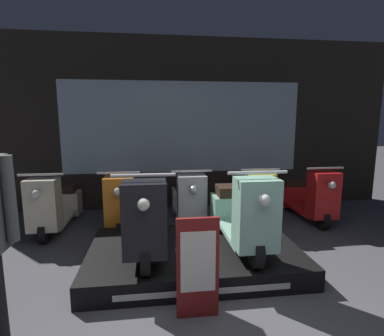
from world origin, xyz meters
name	(u,v)px	position (x,y,z in m)	size (l,w,h in m)	color
shop_wall_back	(183,125)	(0.00, 3.82, 1.60)	(8.14, 0.09, 3.20)	#28231E
display_platform	(194,256)	(-0.12, 1.38, 0.12)	(2.42, 1.48, 0.24)	black
scooter_display_left	(146,218)	(-0.66, 1.33, 0.63)	(0.59, 1.55, 0.98)	black
scooter_display_right	(241,214)	(0.43, 1.33, 0.63)	(0.59, 1.55, 0.98)	black
scooter_backrow_0	(56,205)	(-2.09, 2.80, 0.39)	(0.59, 1.55, 0.98)	black
scooter_backrow_1	(124,203)	(-1.06, 2.80, 0.39)	(0.59, 1.55, 0.98)	black
scooter_backrow_2	(188,201)	(-0.03, 2.80, 0.39)	(0.59, 1.55, 0.98)	black
scooter_backrow_3	(249,199)	(1.00, 2.80, 0.39)	(0.59, 1.55, 0.98)	black
scooter_backrow_4	(306,197)	(2.03, 2.80, 0.39)	(0.59, 1.55, 0.98)	black
price_sign_board	(198,268)	(-0.21, 0.45, 0.46)	(0.37, 0.04, 0.90)	maroon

